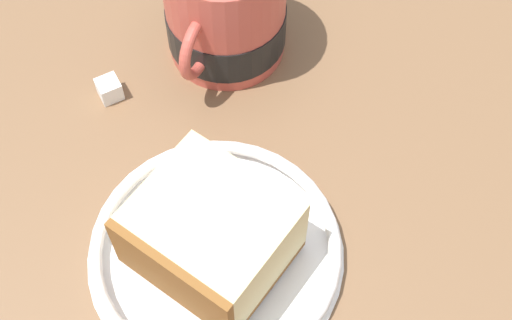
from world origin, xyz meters
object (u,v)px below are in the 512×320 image
(small_plate, at_px, (216,251))
(cake_slice, at_px, (211,235))
(sugar_cube, at_px, (109,89))
(tea_mug, at_px, (225,8))

(small_plate, bearing_deg, cake_slice, 163.75)
(small_plate, distance_m, sugar_cube, 0.17)
(tea_mug, relative_size, sugar_cube, 7.11)
(cake_slice, distance_m, sugar_cube, 0.18)
(cake_slice, height_order, tea_mug, tea_mug)
(cake_slice, distance_m, tea_mug, 0.20)
(small_plate, xyz_separation_m, sugar_cube, (0.11, 0.14, -0.00))
(small_plate, relative_size, cake_slice, 1.55)
(sugar_cube, bearing_deg, cake_slice, -128.75)
(small_plate, height_order, sugar_cube, small_plate)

